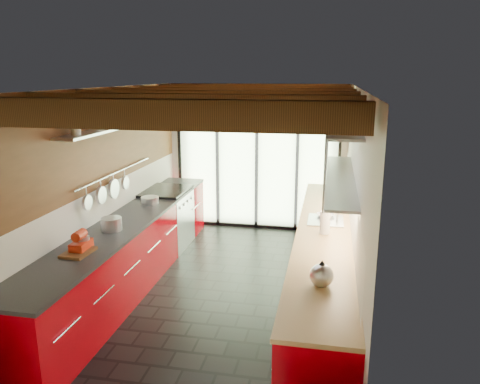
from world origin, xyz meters
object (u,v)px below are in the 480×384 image
(stand_mixer, at_px, (81,243))
(soap_bottle, at_px, (326,208))
(kettle, at_px, (322,274))
(paper_towel, at_px, (325,223))
(bowl, at_px, (325,216))

(stand_mixer, distance_m, soap_bottle, 3.15)
(kettle, distance_m, paper_towel, 1.43)
(paper_towel, bearing_deg, bowl, 90.00)
(kettle, distance_m, bowl, 2.08)
(stand_mixer, xyz_separation_m, soap_bottle, (2.54, 1.87, -0.00))
(stand_mixer, bearing_deg, bowl, 34.18)
(kettle, xyz_separation_m, soap_bottle, (0.00, 2.22, -0.02))
(paper_towel, bearing_deg, soap_bottle, 90.00)
(bowl, bearing_deg, kettle, -90.00)
(soap_bottle, bearing_deg, kettle, -90.00)
(paper_towel, relative_size, bowl, 1.50)
(kettle, height_order, bowl, kettle)
(kettle, bearing_deg, soap_bottle, 90.00)
(paper_towel, height_order, soap_bottle, paper_towel)
(stand_mixer, relative_size, bowl, 1.24)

